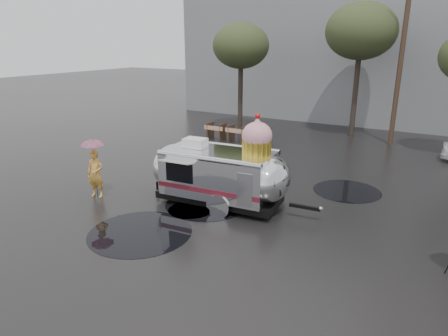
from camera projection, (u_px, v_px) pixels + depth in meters
The scene contains 10 objects.
ground at pixel (242, 225), 13.20m from camera, with size 120.00×120.00×0.00m, color black.
puddles at pixel (222, 210), 14.37m from camera, with size 7.77×10.04×0.01m.
grey_building at pixel (335, 32), 32.90m from camera, with size 22.00×12.00×13.00m, color slate.
utility_pole at pixel (400, 63), 22.13m from camera, with size 1.60×0.28×9.00m.
tree_left at pixel (241, 46), 25.59m from camera, with size 3.64×3.64×6.95m.
tree_mid at pixel (361, 32), 23.62m from camera, with size 4.20×4.20×8.03m.
barricade_row at pixel (238, 133), 23.91m from camera, with size 4.30×0.80×1.00m.
airstream_trailer at pixel (221, 172), 14.55m from camera, with size 6.64×2.87×3.58m.
person_left at pixel (96, 174), 15.38m from camera, with size 0.67×0.45×1.87m, color gold.
umbrella_pink at pixel (93, 149), 15.07m from camera, with size 1.14×1.14×2.33m.
Camera 1 is at (5.50, -10.68, 5.84)m, focal length 32.00 mm.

